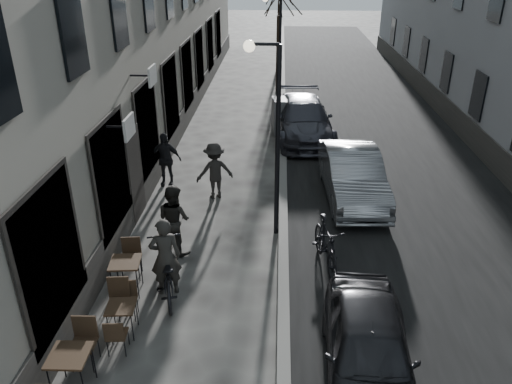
# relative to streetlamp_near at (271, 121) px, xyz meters

# --- Properties ---
(road) EXTENTS (7.30, 60.00, 0.00)m
(road) POSITION_rel_streetlamp_near_xyz_m (4.02, 10.00, -3.16)
(road) COLOR black
(road) RESTS_ON ground
(kerb) EXTENTS (0.25, 60.00, 0.12)m
(kerb) POSITION_rel_streetlamp_near_xyz_m (0.37, 10.00, -3.10)
(kerb) COLOR #65645E
(kerb) RESTS_ON ground
(streetlamp_near) EXTENTS (0.90, 0.28, 5.09)m
(streetlamp_near) POSITION_rel_streetlamp_near_xyz_m (0.00, 0.00, 0.00)
(streetlamp_near) COLOR black
(streetlamp_near) RESTS_ON ground
(streetlamp_far) EXTENTS (0.90, 0.28, 5.09)m
(streetlamp_far) POSITION_rel_streetlamp_near_xyz_m (0.00, 12.00, 0.00)
(streetlamp_far) COLOR black
(streetlamp_far) RESTS_ON ground
(bistro_set_a) EXTENTS (0.68, 1.64, 0.97)m
(bistro_set_a) POSITION_rel_streetlamp_near_xyz_m (-3.27, -5.54, -2.66)
(bistro_set_a) COLOR #322416
(bistro_set_a) RESTS_ON ground
(bistro_set_b) EXTENTS (0.60, 1.39, 0.81)m
(bistro_set_b) POSITION_rel_streetlamp_near_xyz_m (-2.83, -4.08, -2.75)
(bistro_set_b) COLOR #322416
(bistro_set_b) RESTS_ON ground
(bistro_set_c) EXTENTS (0.72, 1.64, 0.95)m
(bistro_set_c) POSITION_rel_streetlamp_near_xyz_m (-3.12, -2.74, -2.67)
(bistro_set_c) COLOR #322416
(bistro_set_c) RESTS_ON ground
(utility_cabinet) EXTENTS (0.66, 1.03, 1.45)m
(utility_cabinet) POSITION_rel_streetlamp_near_xyz_m (0.20, 8.19, -2.43)
(utility_cabinet) COLOR slate
(utility_cabinet) RESTS_ON ground
(bicycle) EXTENTS (1.26, 2.29, 1.14)m
(bicycle) POSITION_rel_streetlamp_near_xyz_m (-2.22, -2.71, -2.59)
(bicycle) COLOR black
(bicycle) RESTS_ON ground
(cyclist_rider) EXTENTS (0.77, 0.60, 1.87)m
(cyclist_rider) POSITION_rel_streetlamp_near_xyz_m (-2.22, -2.71, -2.23)
(cyclist_rider) COLOR #2B2925
(cyclist_rider) RESTS_ON ground
(pedestrian_near) EXTENTS (1.13, 1.08, 1.83)m
(pedestrian_near) POSITION_rel_streetlamp_near_xyz_m (-2.36, -1.00, -2.24)
(pedestrian_near) COLOR black
(pedestrian_near) RESTS_ON ground
(pedestrian_mid) EXTENTS (1.31, 1.03, 1.78)m
(pedestrian_mid) POSITION_rel_streetlamp_near_xyz_m (-1.73, 2.09, -2.27)
(pedestrian_mid) COLOR black
(pedestrian_mid) RESTS_ON ground
(pedestrian_far) EXTENTS (1.05, 0.46, 1.78)m
(pedestrian_far) POSITION_rel_streetlamp_near_xyz_m (-3.43, 2.91, -2.27)
(pedestrian_far) COLOR black
(pedestrian_far) RESTS_ON ground
(car_near) EXTENTS (1.78, 3.96, 1.32)m
(car_near) POSITION_rel_streetlamp_near_xyz_m (1.85, -5.00, -2.50)
(car_near) COLOR black
(car_near) RESTS_ON ground
(car_mid) EXTENTS (1.82, 4.64, 1.50)m
(car_mid) POSITION_rel_streetlamp_near_xyz_m (2.47, 2.27, -2.41)
(car_mid) COLOR #96999F
(car_mid) RESTS_ON ground
(car_far) EXTENTS (2.54, 5.46, 1.55)m
(car_far) POSITION_rel_streetlamp_near_xyz_m (1.17, 7.71, -2.39)
(car_far) COLOR #33343C
(car_far) RESTS_ON ground
(moped) EXTENTS (0.93, 2.11, 1.23)m
(moped) POSITION_rel_streetlamp_near_xyz_m (1.37, -1.54, -2.55)
(moped) COLOR black
(moped) RESTS_ON ground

